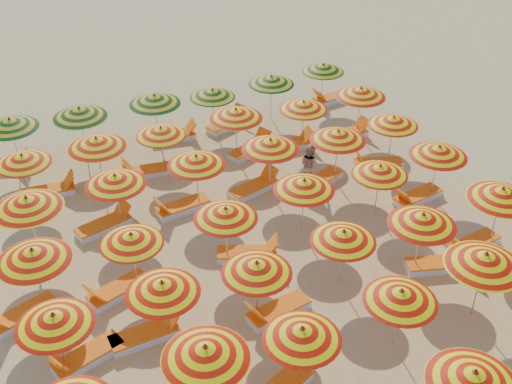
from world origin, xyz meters
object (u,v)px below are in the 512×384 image
(umbrella_37, at_px, (80,112))
(umbrella_27, at_px, (270,144))
(umbrella_20, at_px, (226,213))
(lounger_17, at_px, (182,207))
(lounger_21, at_px, (50,191))
(lounger_28, at_px, (227,123))
(umbrella_8, at_px, (302,333))
(lounger_15, at_px, (417,197))
(umbrella_31, at_px, (97,143))
(lounger_24, at_px, (290,144))
(lounger_9, at_px, (277,311))
(lounger_27, at_px, (174,136))
(umbrella_30, at_px, (22,159))
(lounger_12, at_px, (23,315))
(umbrella_35, at_px, (361,92))
(lounger_29, at_px, (332,98))
(umbrella_23, at_px, (439,151))
(umbrella_17, at_px, (502,194))
(lounger_8, at_px, (146,335))
(umbrella_26, at_px, (196,160))
(umbrella_13, at_px, (162,287))
(lounger_26, at_px, (5,165))
(umbrella_36, at_px, (10,123))
(umbrella_22, at_px, (380,170))
(umbrella_29, at_px, (393,121))
(umbrella_3, at_px, (474,378))
(umbrella_24, at_px, (27,203))
(umbrella_9, at_px, (401,296))
(lounger_25, at_px, (347,134))
(umbrella_16, at_px, (423,219))
(umbrella_34, at_px, (303,105))
(lounger_22, at_px, (147,171))
(lounger_13, at_px, (117,290))
(lounger_7, at_px, (86,357))
(lounger_16, at_px, (105,225))
(umbrella_14, at_px, (257,267))
(lounger_10, at_px, (437,265))
(umbrella_18, at_px, (33,255))
(umbrella_12, at_px, (54,320))
(umbrella_10, at_px, (485,260))
(umbrella_41, at_px, (323,68))
(umbrella_21, at_px, (304,185))
(umbrella_7, at_px, (205,352))
(lounger_18, at_px, (255,187))
(umbrella_25, at_px, (115,180))
(lounger_19, at_px, (320,181))
(umbrella_28, at_px, (338,135))
(umbrella_15, at_px, (344,236))
(lounger_23, at_px, (251,149))
(umbrella_40, at_px, (271,80))
(umbrella_33, at_px, (236,114))
(umbrella_38, at_px, (155,99))

(umbrella_37, bearing_deg, umbrella_27, -41.47)
(umbrella_20, xyz_separation_m, lounger_17, (-0.43, 2.82, -1.52))
(lounger_21, relative_size, lounger_28, 0.97)
(umbrella_8, distance_m, lounger_15, 8.61)
(umbrella_31, bearing_deg, lounger_24, -0.49)
(lounger_9, distance_m, lounger_27, 9.90)
(umbrella_30, xyz_separation_m, lounger_12, (-0.96, -5.32, -1.47))
(umbrella_35, distance_m, lounger_29, 3.29)
(umbrella_23, bearing_deg, umbrella_17, -89.25)
(lounger_21, bearing_deg, lounger_8, -76.67)
(umbrella_35, bearing_deg, umbrella_26, -164.28)
(umbrella_13, bearing_deg, lounger_26, 105.92)
(umbrella_17, height_order, umbrella_36, umbrella_17)
(umbrella_22, height_order, umbrella_29, umbrella_29)
(umbrella_3, distance_m, umbrella_24, 12.17)
(umbrella_9, xyz_separation_m, umbrella_27, (0.13, 7.43, 0.10))
(umbrella_22, relative_size, lounger_25, 1.26)
(umbrella_9, distance_m, umbrella_27, 7.43)
(umbrella_16, xyz_separation_m, umbrella_20, (-4.67, 2.50, -0.07))
(umbrella_34, height_order, lounger_22, umbrella_34)
(lounger_13, bearing_deg, lounger_7, 38.90)
(umbrella_35, distance_m, lounger_16, 10.49)
(umbrella_3, xyz_separation_m, umbrella_27, (0.25, 10.09, -0.04))
(umbrella_14, xyz_separation_m, lounger_10, (5.41, -0.37, -1.50))
(umbrella_18, bearing_deg, umbrella_12, -87.39)
(umbrella_10, distance_m, umbrella_27, 7.73)
(umbrella_16, distance_m, umbrella_41, 10.57)
(umbrella_10, xyz_separation_m, umbrella_21, (-2.39, 4.93, -0.16))
(umbrella_7, distance_m, umbrella_10, 7.23)
(umbrella_9, distance_m, lounger_18, 7.70)
(umbrella_16, distance_m, umbrella_25, 8.82)
(umbrella_17, height_order, lounger_19, umbrella_17)
(umbrella_21, height_order, lounger_27, umbrella_21)
(lounger_16, bearing_deg, umbrella_28, -18.62)
(umbrella_8, bearing_deg, lounger_7, 148.58)
(umbrella_9, relative_size, umbrella_15, 1.03)
(umbrella_25, relative_size, lounger_16, 1.31)
(umbrella_13, distance_m, umbrella_35, 12.04)
(umbrella_8, bearing_deg, umbrella_15, 45.45)
(lounger_9, bearing_deg, umbrella_14, -28.95)
(lounger_7, relative_size, lounger_23, 1.00)
(umbrella_13, xyz_separation_m, umbrella_41, (9.76, 9.90, -0.09))
(umbrella_22, bearing_deg, umbrella_14, -153.57)
(lounger_23, distance_m, lounger_28, 2.17)
(lounger_21, bearing_deg, lounger_25, 1.28)
(umbrella_21, relative_size, umbrella_30, 1.08)
(lounger_18, bearing_deg, lounger_12, -174.76)
(umbrella_40, bearing_deg, umbrella_33, -137.12)
(umbrella_23, distance_m, umbrella_24, 12.41)
(umbrella_10, bearing_deg, umbrella_38, 111.86)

